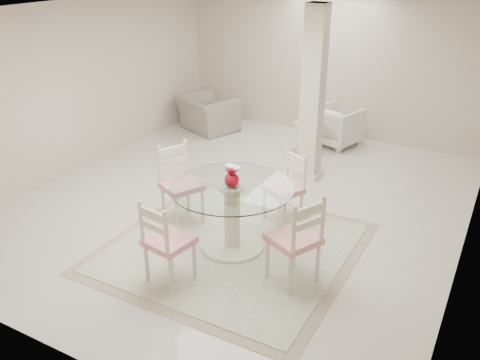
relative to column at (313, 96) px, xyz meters
The scene contains 13 objects.
ground 1.94m from the column, 111.04° to the right, with size 7.00×7.00×0.00m, color silver.
room_shell 1.48m from the column, 111.04° to the right, with size 6.02×7.02×2.71m.
column is the anchor object (origin of this frame).
area_rug 2.83m from the column, 90.21° to the right, with size 2.91×2.91×0.02m.
dining_table 2.65m from the column, 90.21° to the right, with size 1.47×1.47×0.85m.
red_vase 2.51m from the column, 90.20° to the right, with size 0.21×0.18×0.27m.
dining_chair_east 3.04m from the column, 70.71° to the right, with size 0.64×0.64×1.20m.
dining_chair_north 1.73m from the column, 79.29° to the right, with size 0.59×0.59×1.08m.
dining_chair_west 2.51m from the column, 114.34° to the right, with size 0.63×0.63×1.18m.
dining_chair_south 3.57m from the column, 94.66° to the right, with size 0.52×0.52×1.13m.
recliner_taupe 3.08m from the column, 156.18° to the left, with size 1.08×0.94×0.70m, color gray.
armchair_white 1.93m from the column, 93.80° to the left, with size 0.78×0.80×0.73m, color white.
side_table 1.51m from the column, 112.82° to the left, with size 0.55×0.55×0.57m.
Camera 1 is at (3.17, -5.86, 3.40)m, focal length 38.00 mm.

